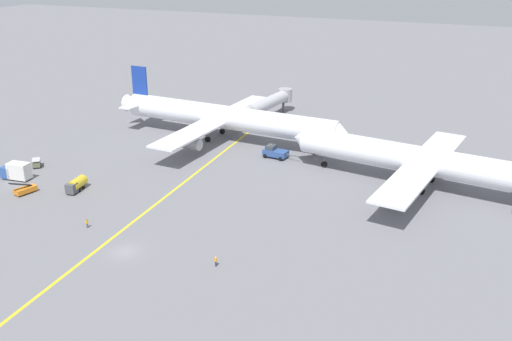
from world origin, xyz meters
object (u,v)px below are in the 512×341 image
object	(u,v)px
airliner_at_gate_left	(226,118)
ground_crew_ramp_agent_by_cones	(216,261)
airliner_being_pushed	(415,160)
gse_baggage_cart_near_cluster	(36,163)
jet_bridge	(272,101)
ground_crew_marshaller_foreground	(87,223)
gse_catering_truck_tall	(16,171)
gse_fuel_bowser_stubby	(76,184)
pushback_tug	(275,152)
gse_belt_loader_portside	(25,189)

from	to	relation	value
airliner_at_gate_left	ground_crew_ramp_agent_by_cones	world-z (taller)	airliner_at_gate_left
airliner_being_pushed	ground_crew_ramp_agent_by_cones	distance (m)	47.00
gse_baggage_cart_near_cluster	jet_bridge	distance (m)	62.47
ground_crew_marshaller_foreground	gse_catering_truck_tall	bearing A→B (deg)	155.97
gse_catering_truck_tall	gse_fuel_bowser_stubby	world-z (taller)	gse_catering_truck_tall
airliner_being_pushed	pushback_tug	distance (m)	30.59
gse_belt_loader_portside	airliner_at_gate_left	bearing A→B (deg)	63.88
gse_belt_loader_portside	ground_crew_marshaller_foreground	world-z (taller)	gse_belt_loader_portside
airliner_being_pushed	gse_fuel_bowser_stubby	bearing A→B (deg)	-154.81
pushback_tug	gse_catering_truck_tall	world-z (taller)	gse_catering_truck_tall
gse_fuel_bowser_stubby	gse_catering_truck_tall	bearing A→B (deg)	179.33
airliner_being_pushed	gse_catering_truck_tall	size ratio (longest dim) A/B	8.44
gse_belt_loader_portside	jet_bridge	xyz separation A→B (m)	(24.26, 65.02, 3.71)
jet_bridge	airliner_at_gate_left	bearing A→B (deg)	-98.09
airliner_at_gate_left	airliner_being_pushed	bearing A→B (deg)	-14.04
gse_fuel_bowser_stubby	ground_crew_marshaller_foreground	world-z (taller)	gse_fuel_bowser_stubby
airliner_at_gate_left	gse_catering_truck_tall	size ratio (longest dim) A/B	9.92
gse_baggage_cart_near_cluster	gse_catering_truck_tall	size ratio (longest dim) A/B	0.51
airliner_being_pushed	gse_baggage_cart_near_cluster	world-z (taller)	airliner_being_pushed
gse_belt_loader_portside	ground_crew_marshaller_foreground	distance (m)	20.76
pushback_tug	gse_catering_truck_tall	xyz separation A→B (m)	(-42.68, -31.43, 0.52)
airliner_at_gate_left	ground_crew_marshaller_foreground	bearing A→B (deg)	-91.80
airliner_at_gate_left	airliner_being_pushed	world-z (taller)	airliner_being_pushed
ground_crew_ramp_agent_by_cones	jet_bridge	bearing A→B (deg)	105.16
airliner_at_gate_left	gse_baggage_cart_near_cluster	distance (m)	43.14
airliner_at_gate_left	gse_fuel_bowser_stubby	xyz separation A→B (m)	(-13.08, -38.55, -4.13)
pushback_tug	gse_baggage_cart_near_cluster	size ratio (longest dim) A/B	2.76
ground_crew_ramp_agent_by_cones	jet_bridge	distance (m)	77.35
pushback_tug	gse_belt_loader_portside	world-z (taller)	gse_belt_loader_portside
airliner_being_pushed	gse_catering_truck_tall	xyz separation A→B (m)	(-72.69, -27.13, -3.53)
airliner_being_pushed	ground_crew_marshaller_foreground	distance (m)	60.75
airliner_at_gate_left	ground_crew_marshaller_foreground	xyz separation A→B (m)	(-1.57, -50.04, -4.65)
jet_bridge	gse_catering_truck_tall	bearing A→B (deg)	-117.12
airliner_at_gate_left	pushback_tug	xyz separation A→B (m)	(14.94, -6.95, -4.22)
airliner_being_pushed	jet_bridge	size ratio (longest dim) A/B	2.39
gse_baggage_cart_near_cluster	airliner_being_pushed	bearing A→B (deg)	15.41
pushback_tug	ground_crew_marshaller_foreground	distance (m)	46.15
jet_bridge	gse_baggage_cart_near_cluster	bearing A→B (deg)	-120.97
ground_crew_ramp_agent_by_cones	gse_catering_truck_tall	bearing A→B (deg)	164.30
ground_crew_ramp_agent_by_cones	jet_bridge	world-z (taller)	jet_bridge
airliner_at_gate_left	pushback_tug	distance (m)	17.01
airliner_being_pushed	jet_bridge	world-z (taller)	airliner_being_pushed
gse_baggage_cart_near_cluster	gse_catering_truck_tall	distance (m)	6.93
gse_fuel_bowser_stubby	gse_belt_loader_portside	bearing A→B (deg)	-150.24
airliner_at_gate_left	ground_crew_marshaller_foreground	world-z (taller)	airliner_at_gate_left
ground_crew_ramp_agent_by_cones	ground_crew_marshaller_foreground	bearing A→B (deg)	173.86
airliner_at_gate_left	jet_bridge	bearing A→B (deg)	81.91
pushback_tug	gse_belt_loader_portside	distance (m)	51.14
ground_crew_marshaller_foreground	ground_crew_ramp_agent_by_cones	distance (m)	25.02
gse_fuel_bowser_stubby	jet_bridge	size ratio (longest dim) A/B	0.24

